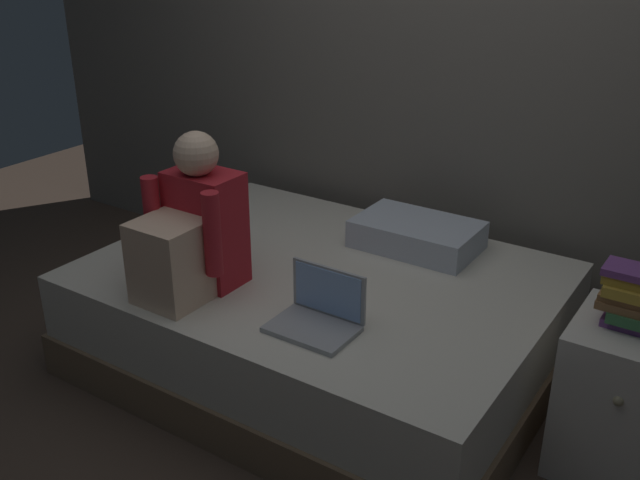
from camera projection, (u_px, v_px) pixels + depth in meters
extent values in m
plane|color=#47382D|center=(321.00, 412.00, 3.03)|extent=(8.00, 8.00, 0.00)
cube|color=slate|center=(462.00, 45.00, 3.39)|extent=(5.60, 0.10, 2.70)
cube|color=#7A6047|center=(321.00, 346.00, 3.32)|extent=(2.00, 1.50, 0.19)
cube|color=beige|center=(321.00, 299.00, 3.22)|extent=(1.96, 1.46, 0.29)
cube|color=beige|center=(627.00, 400.00, 2.62)|extent=(0.44, 0.44, 0.59)
sphere|color=gray|center=(618.00, 401.00, 2.39)|extent=(0.04, 0.04, 0.04)
cube|color=#B21E28|center=(206.00, 228.00, 2.98)|extent=(0.30, 0.20, 0.48)
sphere|color=beige|center=(196.00, 154.00, 2.83)|extent=(0.18, 0.18, 0.18)
cube|color=beige|center=(170.00, 262.00, 2.84)|extent=(0.26, 0.24, 0.34)
cylinder|color=#B21E28|center=(153.00, 217.00, 2.93)|extent=(0.07, 0.07, 0.34)
cylinder|color=#B21E28|center=(212.00, 234.00, 2.77)|extent=(0.07, 0.07, 0.34)
cube|color=#9EA0A5|center=(312.00, 329.00, 2.68)|extent=(0.32, 0.22, 0.02)
cube|color=#9EA0A5|center=(329.00, 291.00, 2.73)|extent=(0.32, 0.01, 0.20)
cube|color=#8CB2EA|center=(328.00, 292.00, 2.72)|extent=(0.29, 0.00, 0.18)
cube|color=silver|center=(417.00, 234.00, 3.36)|extent=(0.56, 0.36, 0.13)
cube|color=#703D84|center=(631.00, 322.00, 2.51)|extent=(0.18, 0.13, 0.03)
cube|color=#387042|center=(637.00, 318.00, 2.47)|extent=(0.18, 0.13, 0.04)
cube|color=brown|center=(633.00, 304.00, 2.48)|extent=(0.22, 0.16, 0.03)
cube|color=brown|center=(635.00, 299.00, 2.46)|extent=(0.23, 0.12, 0.02)
cube|color=gold|center=(633.00, 292.00, 2.44)|extent=(0.18, 0.12, 0.04)
cube|color=gold|center=(637.00, 280.00, 2.45)|extent=(0.21, 0.13, 0.03)
cube|color=#703D84|center=(640.00, 273.00, 2.43)|extent=(0.23, 0.13, 0.03)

